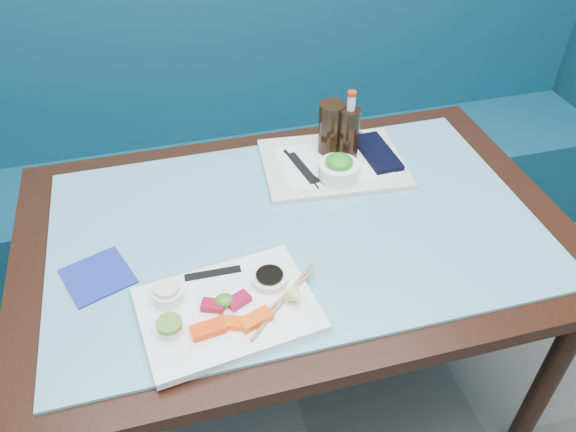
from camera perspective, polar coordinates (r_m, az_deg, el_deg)
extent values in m
cube|color=navy|center=(2.35, -4.38, 1.49)|extent=(3.00, 0.55, 0.45)
cube|color=navy|center=(2.28, -6.15, 14.23)|extent=(3.00, 0.12, 0.95)
cube|color=black|center=(1.45, 0.78, -1.71)|extent=(1.40, 0.90, 0.04)
cylinder|color=black|center=(1.76, 24.79, -14.98)|extent=(0.06, 0.06, 0.71)
cylinder|color=black|center=(1.97, -20.09, -5.76)|extent=(0.06, 0.06, 0.71)
cylinder|color=black|center=(2.15, 14.07, 0.31)|extent=(0.06, 0.06, 0.71)
cube|color=#5AA0B5|center=(1.44, 0.79, -1.00)|extent=(1.22, 0.76, 0.01)
cube|color=white|center=(1.23, -6.12, -9.46)|extent=(0.40, 0.31, 0.02)
cube|color=#FF380A|center=(1.18, -8.12, -11.32)|extent=(0.08, 0.04, 0.02)
cube|color=#FF4F0A|center=(1.19, -5.73, -10.74)|extent=(0.07, 0.05, 0.01)
cube|color=#FF530A|center=(1.19, -3.29, -10.44)|extent=(0.08, 0.05, 0.02)
cube|color=maroon|center=(1.22, -7.62, -9.01)|extent=(0.06, 0.05, 0.02)
cube|color=maroon|center=(1.22, -5.06, -8.54)|extent=(0.06, 0.05, 0.02)
ellipsoid|color=#2F841E|center=(1.22, -6.50, -8.52)|extent=(0.05, 0.05, 0.02)
cylinder|color=white|center=(1.19, -11.89, -11.14)|extent=(0.06, 0.06, 0.02)
cylinder|color=#5A8B2C|center=(1.18, -12.00, -10.65)|extent=(0.07, 0.07, 0.01)
cylinder|color=white|center=(1.25, -12.11, -7.83)|extent=(0.08, 0.08, 0.03)
cylinder|color=beige|center=(1.23, -12.24, -7.21)|extent=(0.06, 0.06, 0.01)
cylinder|color=silver|center=(1.26, -1.88, -6.35)|extent=(0.10, 0.10, 0.02)
cylinder|color=black|center=(1.25, -1.89, -6.01)|extent=(0.07, 0.07, 0.01)
cone|color=#E3EA6F|center=(1.21, 0.87, -8.25)|extent=(0.05, 0.05, 0.04)
cube|color=black|center=(1.29, -7.65, -5.78)|extent=(0.13, 0.02, 0.00)
cylinder|color=#AD7851|center=(1.22, -0.92, -8.61)|extent=(0.19, 0.13, 0.01)
cylinder|color=#A7724E|center=(1.23, -0.46, -8.50)|extent=(0.19, 0.18, 0.01)
cube|color=silver|center=(1.63, 4.57, 5.33)|extent=(0.42, 0.33, 0.01)
cube|color=white|center=(1.63, 4.58, 5.57)|extent=(0.31, 0.22, 0.00)
cylinder|color=white|center=(1.56, 5.15, 4.62)|extent=(0.13, 0.13, 0.05)
ellipsoid|color=#26881F|center=(1.54, 5.22, 5.51)|extent=(0.08, 0.08, 0.04)
cylinder|color=black|center=(1.63, 4.44, 8.91)|extent=(0.10, 0.10, 0.16)
cube|color=black|center=(1.67, 9.02, 6.40)|extent=(0.09, 0.20, 0.02)
cylinder|color=silver|center=(1.75, 7.54, 8.21)|extent=(0.04, 0.08, 0.01)
cylinder|color=black|center=(1.59, 1.32, 4.91)|extent=(0.05, 0.20, 0.01)
cylinder|color=black|center=(1.60, 1.59, 4.95)|extent=(0.07, 0.19, 0.01)
cube|color=black|center=(1.60, 1.46, 4.91)|extent=(0.05, 0.16, 0.00)
cylinder|color=black|center=(1.62, 6.17, 8.08)|extent=(0.08, 0.08, 0.17)
cylinder|color=silver|center=(1.56, 6.45, 11.37)|extent=(0.03, 0.03, 0.04)
cylinder|color=#B4240B|center=(1.55, 6.53, 12.26)|extent=(0.03, 0.03, 0.01)
cube|color=navy|center=(1.37, -18.76, -5.81)|extent=(0.18, 0.18, 0.01)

